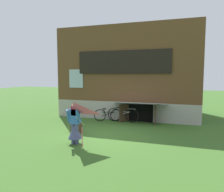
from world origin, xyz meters
name	(u,v)px	position (x,y,z in m)	size (l,w,h in m)	color
ground_plane	(104,134)	(0.00, 0.00, 0.00)	(60.00, 60.00, 0.00)	#386023
log_house	(132,73)	(0.00, 5.20, 2.71)	(8.40, 5.53, 5.43)	#9E998E
person	(75,127)	(-0.57, -1.63, 0.65)	(0.61, 0.52, 1.54)	#474C75
kite	(74,115)	(-0.28, -2.22, 1.24)	(1.07, 1.14, 1.53)	#E54C7F
bicycle_silver	(123,115)	(0.11, 2.63, 0.39)	(1.78, 0.09, 0.81)	black
bicycle_black	(108,115)	(-0.71, 2.52, 0.36)	(1.53, 0.55, 0.73)	black
wooden_crate	(76,128)	(-1.25, -0.23, 0.22)	(0.40, 0.34, 0.43)	#4C331E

